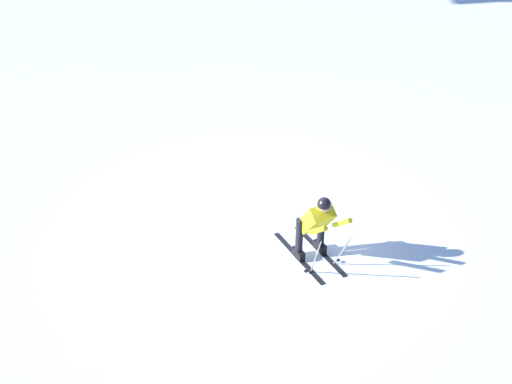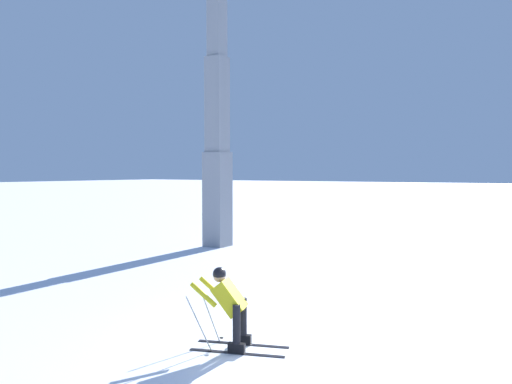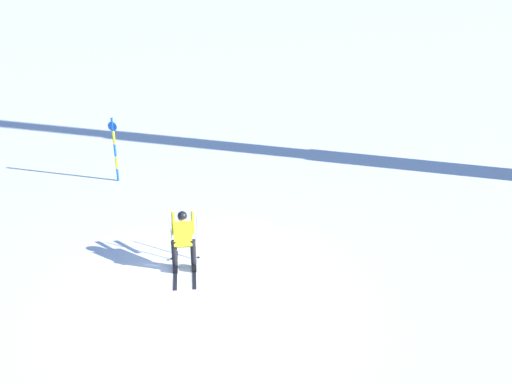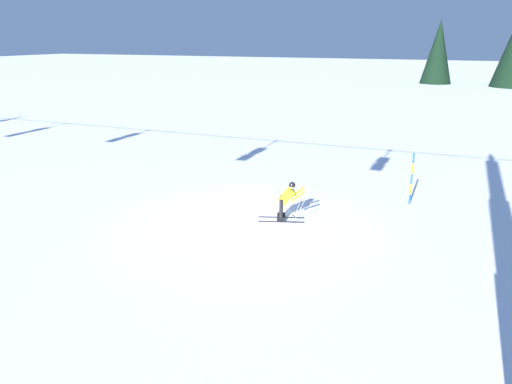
# 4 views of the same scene
# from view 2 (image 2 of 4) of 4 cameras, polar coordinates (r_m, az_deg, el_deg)

# --- Properties ---
(ground_plane) EXTENTS (260.00, 260.00, 0.00)m
(ground_plane) POSITION_cam_2_polar(r_m,az_deg,el_deg) (8.92, 7.23, -17.31)
(ground_plane) COLOR white
(skier_carving_main) EXTENTS (1.76, 1.13, 1.52)m
(skier_carving_main) POSITION_cam_2_polar(r_m,az_deg,el_deg) (8.60, -3.11, -12.55)
(skier_carving_main) COLOR black
(skier_carving_main) RESTS_ON ground_plane
(lift_tower_near) EXTENTS (0.87, 2.36, 11.86)m
(lift_tower_near) POSITION_cam_2_polar(r_m,az_deg,el_deg) (19.95, -4.49, 7.73)
(lift_tower_near) COLOR gray
(lift_tower_near) RESTS_ON ground_plane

